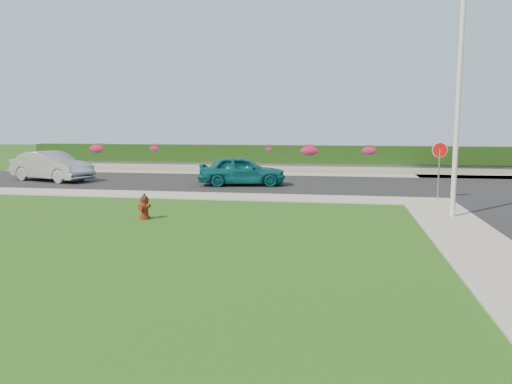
% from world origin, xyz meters
% --- Properties ---
extents(ground, '(120.00, 120.00, 0.00)m').
position_xyz_m(ground, '(0.00, 0.00, 0.00)').
color(ground, black).
rests_on(ground, ground).
extents(street_far, '(26.00, 8.00, 0.04)m').
position_xyz_m(street_far, '(-5.00, 14.00, 0.02)').
color(street_far, black).
rests_on(street_far, ground).
extents(sidewalk_far, '(24.00, 2.00, 0.04)m').
position_xyz_m(sidewalk_far, '(-6.00, 9.00, 0.02)').
color(sidewalk_far, gray).
rests_on(sidewalk_far, ground).
extents(curb_corner, '(2.00, 2.00, 0.04)m').
position_xyz_m(curb_corner, '(7.00, 9.00, 0.02)').
color(curb_corner, gray).
rests_on(curb_corner, ground).
extents(sidewalk_beyond, '(34.00, 2.00, 0.04)m').
position_xyz_m(sidewalk_beyond, '(-1.00, 19.00, 0.02)').
color(sidewalk_beyond, gray).
rests_on(sidewalk_beyond, ground).
extents(retaining_wall, '(34.00, 0.40, 0.60)m').
position_xyz_m(retaining_wall, '(-1.00, 20.50, 0.30)').
color(retaining_wall, gray).
rests_on(retaining_wall, ground).
extents(hedge, '(32.00, 0.90, 1.10)m').
position_xyz_m(hedge, '(-1.00, 20.60, 1.15)').
color(hedge, black).
rests_on(hedge, retaining_wall).
extents(fire_hydrant, '(0.43, 0.41, 0.82)m').
position_xyz_m(fire_hydrant, '(-2.48, 3.76, 0.39)').
color(fire_hydrant, '#50160C').
rests_on(fire_hydrant, ground).
extents(sedan_teal, '(4.47, 2.46, 1.44)m').
position_xyz_m(sedan_teal, '(-1.14, 12.82, 0.76)').
color(sedan_teal, '#0C545C').
rests_on(sedan_teal, street_far).
extents(sedan_silver, '(4.98, 3.00, 1.55)m').
position_xyz_m(sedan_silver, '(-11.45, 13.04, 0.82)').
color(sedan_silver, '#9A9EA1').
rests_on(sedan_silver, street_far).
extents(utility_pole, '(0.16, 0.16, 6.81)m').
position_xyz_m(utility_pole, '(7.22, 5.68, 3.41)').
color(utility_pole, silver).
rests_on(utility_pole, ground).
extents(stop_sign, '(0.63, 0.09, 2.30)m').
position_xyz_m(stop_sign, '(7.48, 9.64, 1.69)').
color(stop_sign, slate).
rests_on(stop_sign, ground).
extents(flower_clump_a, '(1.51, 0.97, 0.76)m').
position_xyz_m(flower_clump_a, '(-12.56, 20.50, 1.40)').
color(flower_clump_a, '#BA205C').
rests_on(flower_clump_a, hedge).
extents(flower_clump_b, '(1.28, 0.82, 0.64)m').
position_xyz_m(flower_clump_b, '(-8.50, 20.50, 1.45)').
color(flower_clump_b, '#BA205C').
rests_on(flower_clump_b, hedge).
extents(flower_clump_c, '(1.07, 0.69, 0.54)m').
position_xyz_m(flower_clump_c, '(-5.50, 20.50, 1.49)').
color(flower_clump_c, '#BA205C').
rests_on(flower_clump_c, hedge).
extents(flower_clump_d, '(1.18, 0.76, 0.59)m').
position_xyz_m(flower_clump_d, '(-0.89, 20.50, 1.47)').
color(flower_clump_d, '#BA205C').
rests_on(flower_clump_d, hedge).
extents(flower_clump_e, '(1.54, 0.99, 0.77)m').
position_xyz_m(flower_clump_e, '(1.64, 20.50, 1.39)').
color(flower_clump_e, '#BA205C').
rests_on(flower_clump_e, hedge).
extents(flower_clump_f, '(1.42, 0.92, 0.71)m').
position_xyz_m(flower_clump_f, '(5.30, 20.50, 1.42)').
color(flower_clump_f, '#BA205C').
rests_on(flower_clump_f, hedge).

